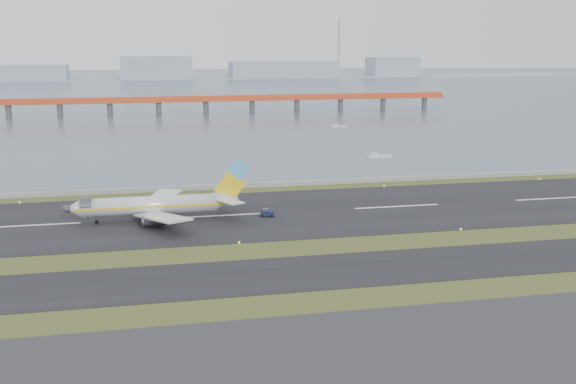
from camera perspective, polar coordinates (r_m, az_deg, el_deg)
The scene contains 11 objects.
ground at distance 128.81m, azimuth -3.38°, elevation -5.00°, with size 1000.00×1000.00×0.00m, color #374D1B.
taxiway_strip at distance 117.52m, azimuth -2.44°, elevation -6.64°, with size 1000.00×18.00×0.10m, color black.
runway_strip at distance 157.47m, azimuth -5.13°, elevation -1.87°, with size 1000.00×45.00×0.10m, color black.
seawall at distance 186.46m, azimuth -6.33°, elevation 0.40°, with size 1000.00×2.50×1.00m, color gray.
bay_water at distance 583.28m, azimuth -10.69°, elevation 8.00°, with size 1400.00×800.00×1.30m, color #485B67.
red_pier at distance 375.04m, azimuth -6.51°, elevation 7.20°, with size 260.00×5.00×10.20m.
far_shoreline at distance 743.16m, azimuth -10.09°, elevation 9.28°, with size 1400.00×80.00×60.50m.
airliner at distance 154.20m, azimuth -10.29°, elevation -1.01°, with size 38.52×32.89×12.80m.
pushback_tug at distance 155.91m, azimuth -1.67°, elevation -1.65°, with size 3.19×2.37×1.82m.
workboat_near at distance 236.34m, azimuth 7.13°, elevation 2.84°, with size 7.86×2.65×1.90m.
workboat_far at distance 318.85m, azimuth 3.97°, elevation 5.21°, with size 6.82×2.65×1.62m.
Camera 1 is at (-19.25, -121.77, 37.34)m, focal length 45.00 mm.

